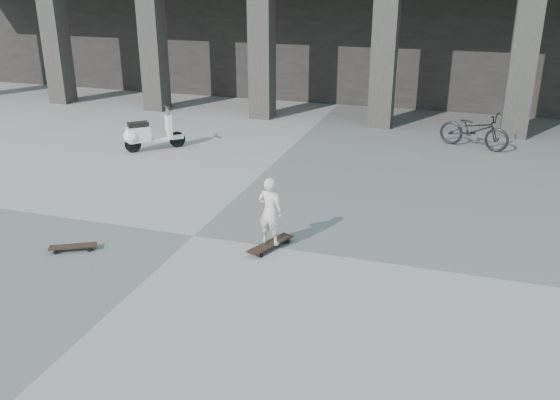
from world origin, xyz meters
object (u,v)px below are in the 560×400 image
(scooter, at_px, (144,134))
(bicycle, at_px, (474,130))
(longboard, at_px, (270,244))
(skateboard_spare, at_px, (73,247))
(child, at_px, (270,211))

(scooter, bearing_deg, bicycle, -22.89)
(longboard, relative_size, skateboard_spare, 1.29)
(longboard, bearing_deg, scooter, 69.87)
(child, bearing_deg, bicycle, -105.69)
(skateboard_spare, xyz_separation_m, scooter, (-1.76, 5.31, 0.35))
(child, relative_size, scooter, 0.92)
(longboard, bearing_deg, child, 111.04)
(longboard, distance_m, bicycle, 7.66)
(child, distance_m, bicycle, 7.66)
(scooter, bearing_deg, longboard, -84.88)
(child, bearing_deg, skateboard_spare, 26.58)
(longboard, distance_m, skateboard_spare, 3.14)
(skateboard_spare, bearing_deg, bicycle, 25.35)
(longboard, height_order, skateboard_spare, longboard)
(longboard, height_order, scooter, scooter)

